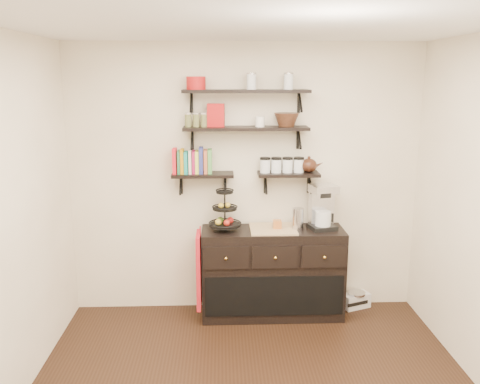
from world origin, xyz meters
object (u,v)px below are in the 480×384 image
at_px(sideboard, 272,272).
at_px(fruit_stand, 225,215).
at_px(coffee_maker, 322,208).
at_px(radio, 356,300).

distance_m(sideboard, fruit_stand, 0.77).
xyz_separation_m(coffee_maker, radio, (0.41, 0.09, -1.03)).
relative_size(sideboard, fruit_stand, 3.07).
height_order(sideboard, radio, sideboard).
height_order(fruit_stand, coffee_maker, fruit_stand).
distance_m(fruit_stand, radio, 1.68).
distance_m(sideboard, coffee_maker, 0.82).
distance_m(coffee_maker, radio, 1.11).
bearing_deg(sideboard, fruit_stand, 179.63).
distance_m(fruit_stand, coffee_maker, 0.96).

